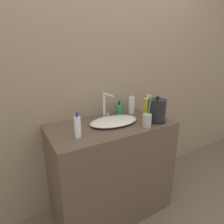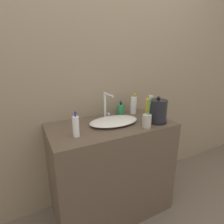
{
  "view_description": "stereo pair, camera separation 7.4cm",
  "coord_description": "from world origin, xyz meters",
  "px_view_note": "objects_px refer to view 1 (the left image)",
  "views": [
    {
      "loc": [
        -0.68,
        -0.88,
        1.35
      ],
      "look_at": [
        0.01,
        0.27,
        0.95
      ],
      "focal_mm": 28.0,
      "sensor_mm": 36.0,
      "label": 1
    },
    {
      "loc": [
        -0.61,
        -0.92,
        1.35
      ],
      "look_at": [
        0.01,
        0.27,
        0.95
      ],
      "focal_mm": 28.0,
      "sensor_mm": 36.0,
      "label": 2
    }
  ],
  "objects_px": {
    "shampoo_bottle": "(148,107)",
    "mouthwash_bottle": "(78,127)",
    "hand_cream_bottle": "(119,109)",
    "faucet": "(105,104)",
    "toothbrush_cup": "(147,120)",
    "lotion_bottle": "(132,105)",
    "electric_kettle": "(157,111)"
  },
  "relations": [
    {
      "from": "lotion_bottle",
      "to": "mouthwash_bottle",
      "type": "bearing_deg",
      "value": -157.58
    },
    {
      "from": "mouthwash_bottle",
      "to": "hand_cream_bottle",
      "type": "xyz_separation_m",
      "value": [
        0.53,
        0.3,
        -0.02
      ]
    },
    {
      "from": "toothbrush_cup",
      "to": "hand_cream_bottle",
      "type": "bearing_deg",
      "value": 90.53
    },
    {
      "from": "lotion_bottle",
      "to": "shampoo_bottle",
      "type": "bearing_deg",
      "value": -53.44
    },
    {
      "from": "mouthwash_bottle",
      "to": "lotion_bottle",
      "type": "bearing_deg",
      "value": 22.42
    },
    {
      "from": "toothbrush_cup",
      "to": "lotion_bottle",
      "type": "height_order",
      "value": "toothbrush_cup"
    },
    {
      "from": "faucet",
      "to": "mouthwash_bottle",
      "type": "relative_size",
      "value": 1.3
    },
    {
      "from": "shampoo_bottle",
      "to": "lotion_bottle",
      "type": "bearing_deg",
      "value": 126.56
    },
    {
      "from": "lotion_bottle",
      "to": "shampoo_bottle",
      "type": "distance_m",
      "value": 0.16
    },
    {
      "from": "hand_cream_bottle",
      "to": "faucet",
      "type": "bearing_deg",
      "value": -163.42
    },
    {
      "from": "shampoo_bottle",
      "to": "hand_cream_bottle",
      "type": "xyz_separation_m",
      "value": [
        -0.21,
        0.16,
        -0.03
      ]
    },
    {
      "from": "lotion_bottle",
      "to": "electric_kettle",
      "type": "bearing_deg",
      "value": -83.9
    },
    {
      "from": "toothbrush_cup",
      "to": "lotion_bottle",
      "type": "xyz_separation_m",
      "value": [
        0.12,
        0.35,
        0.03
      ]
    },
    {
      "from": "electric_kettle",
      "to": "lotion_bottle",
      "type": "relative_size",
      "value": 1.12
    },
    {
      "from": "shampoo_bottle",
      "to": "hand_cream_bottle",
      "type": "bearing_deg",
      "value": 143.16
    },
    {
      "from": "toothbrush_cup",
      "to": "lotion_bottle",
      "type": "relative_size",
      "value": 1.16
    },
    {
      "from": "electric_kettle",
      "to": "toothbrush_cup",
      "type": "relative_size",
      "value": 0.97
    },
    {
      "from": "electric_kettle",
      "to": "toothbrush_cup",
      "type": "xyz_separation_m",
      "value": [
        -0.15,
        -0.05,
        -0.04
      ]
    },
    {
      "from": "shampoo_bottle",
      "to": "hand_cream_bottle",
      "type": "relative_size",
      "value": 1.43
    },
    {
      "from": "electric_kettle",
      "to": "shampoo_bottle",
      "type": "bearing_deg",
      "value": 71.04
    },
    {
      "from": "electric_kettle",
      "to": "toothbrush_cup",
      "type": "height_order",
      "value": "toothbrush_cup"
    },
    {
      "from": "shampoo_bottle",
      "to": "hand_cream_bottle",
      "type": "distance_m",
      "value": 0.27
    },
    {
      "from": "mouthwash_bottle",
      "to": "toothbrush_cup",
      "type": "bearing_deg",
      "value": -9.48
    },
    {
      "from": "shampoo_bottle",
      "to": "hand_cream_bottle",
      "type": "height_order",
      "value": "shampoo_bottle"
    },
    {
      "from": "mouthwash_bottle",
      "to": "shampoo_bottle",
      "type": "bearing_deg",
      "value": 10.79
    },
    {
      "from": "toothbrush_cup",
      "to": "shampoo_bottle",
      "type": "bearing_deg",
      "value": 47.47
    },
    {
      "from": "electric_kettle",
      "to": "hand_cream_bottle",
      "type": "xyz_separation_m",
      "value": [
        -0.15,
        0.34,
        -0.04
      ]
    },
    {
      "from": "shampoo_bottle",
      "to": "mouthwash_bottle",
      "type": "height_order",
      "value": "shampoo_bottle"
    },
    {
      "from": "electric_kettle",
      "to": "faucet",
      "type": "bearing_deg",
      "value": 139.31
    },
    {
      "from": "hand_cream_bottle",
      "to": "electric_kettle",
      "type": "bearing_deg",
      "value": -65.6
    },
    {
      "from": "shampoo_bottle",
      "to": "mouthwash_bottle",
      "type": "bearing_deg",
      "value": -169.21
    },
    {
      "from": "faucet",
      "to": "toothbrush_cup",
      "type": "height_order",
      "value": "faucet"
    }
  ]
}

